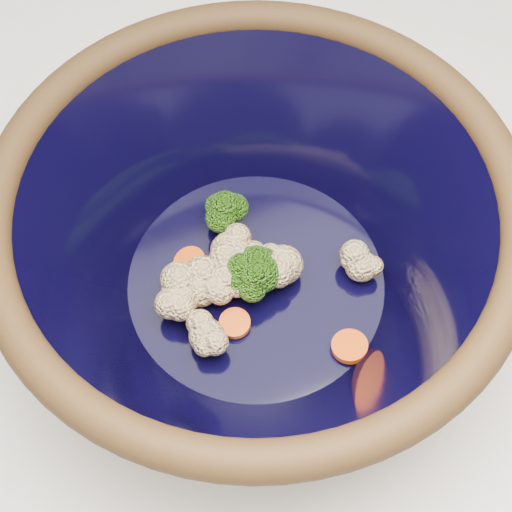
% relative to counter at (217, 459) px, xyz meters
% --- Properties ---
extents(counter, '(1.20, 1.20, 0.90)m').
position_rel_counter_xyz_m(counter, '(0.00, 0.00, 0.00)').
color(counter, white).
rests_on(counter, ground).
extents(mixing_bowl, '(0.40, 0.40, 0.17)m').
position_rel_counter_xyz_m(mixing_bowl, '(0.06, 0.00, 0.54)').
color(mixing_bowl, black).
rests_on(mixing_bowl, counter).
extents(vegetable_pile, '(0.18, 0.18, 0.05)m').
position_rel_counter_xyz_m(vegetable_pile, '(0.05, 0.01, 0.51)').
color(vegetable_pile, '#608442').
rests_on(vegetable_pile, mixing_bowl).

